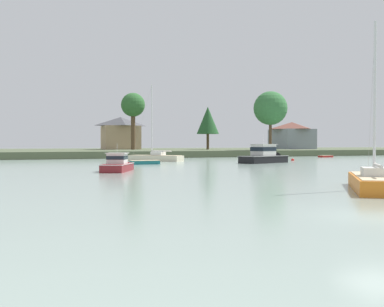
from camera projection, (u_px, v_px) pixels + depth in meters
name	position (u px, v px, depth m)	size (l,w,h in m)	color
ground_plane	(375.00, 217.00, 17.04)	(484.21, 484.21, 0.00)	gray
far_shore_bank	(70.00, 152.00, 104.22)	(217.89, 52.25, 1.24)	#4C563D
cruiser_black	(267.00, 158.00, 64.29)	(8.89, 5.60, 5.01)	black
cruiser_maroon	(119.00, 167.00, 45.35)	(4.61, 6.83, 3.48)	maroon
sailboat_cream	(156.00, 159.00, 70.31)	(7.35, 7.88, 12.18)	beige
dinghy_red	(326.00, 157.00, 89.38)	(3.15, 1.73, 0.53)	#B2231E
dinghy_teal	(145.00, 163.00, 59.85)	(3.79, 1.76, 0.69)	#196B70
sailboat_orange	(375.00, 186.00, 26.70)	(6.74, 8.00, 10.39)	orange
mooring_buoy_red	(293.00, 160.00, 72.28)	(0.50, 0.50, 0.55)	red
shore_tree_center_right	(270.00, 108.00, 97.79)	(7.08, 7.08, 12.37)	brown
shore_tree_far_left	(208.00, 120.00, 107.97)	(5.17, 5.17, 9.94)	brown
shore_tree_right	(133.00, 106.00, 104.86)	(5.38, 5.38, 12.81)	brown
cottage_hillside	(292.00, 135.00, 118.65)	(9.29, 10.08, 6.83)	gray
cottage_eastern	(121.00, 133.00, 112.03)	(9.13, 7.21, 7.76)	tan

